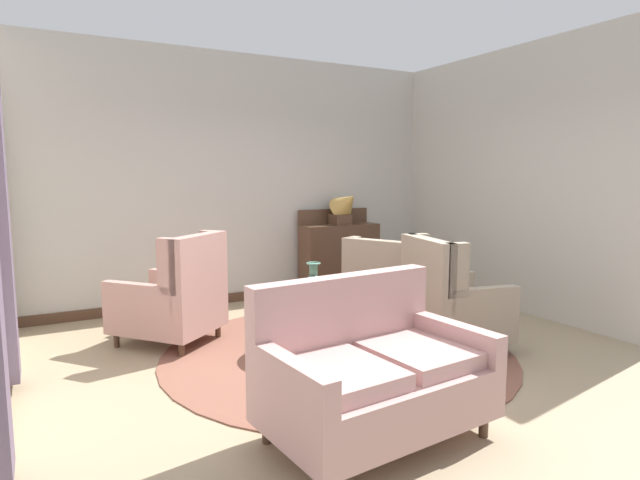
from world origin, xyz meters
name	(u,v)px	position (x,y,z in m)	size (l,w,h in m)	color
ground	(355,363)	(0.00, 0.00, 0.00)	(7.70, 7.70, 0.00)	#9E896B
wall_back	(244,180)	(0.00, 2.71, 1.59)	(5.66, 0.08, 3.18)	#BCB7AD
wall_right	(510,180)	(2.75, 0.81, 1.59)	(0.08, 3.80, 3.18)	#BCB7AD
baseboard_back	(248,296)	(0.00, 2.66, 0.06)	(5.50, 0.03, 0.12)	#4C3323
area_rug	(338,353)	(0.00, 0.30, 0.01)	(3.24, 3.24, 0.01)	brown
coffee_table	(313,313)	(-0.20, 0.40, 0.39)	(0.79, 0.79, 0.49)	#4C3323
porcelain_vase	(313,284)	(-0.17, 0.45, 0.65)	(0.16, 0.16, 0.36)	#4C7A66
settee	(371,374)	(-0.60, -1.14, 0.41)	(1.46, 0.98, 0.99)	tan
armchair_beside_settee	(386,285)	(1.03, 0.99, 0.42)	(1.06, 1.05, 0.96)	gray
armchair_far_left	(175,299)	(-1.25, 1.31, 0.45)	(1.18, 1.20, 1.10)	tan
armchair_back_corner	(449,302)	(0.99, -0.09, 0.45)	(0.94, 0.97, 1.08)	gray
sideboard	(339,255)	(1.27, 2.42, 0.55)	(1.10, 0.38, 1.18)	#4C3323
gramophone	(346,205)	(1.32, 2.33, 1.24)	(0.45, 0.54, 0.54)	#4C3323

